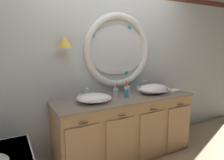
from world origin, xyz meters
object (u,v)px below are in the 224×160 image
(folded_hand_towel, at_px, (174,91))
(toothbrush_holder_left, at_px, (116,92))
(sink_basin_left, at_px, (94,98))
(sink_basin_right, at_px, (153,89))
(soap_dispenser, at_px, (126,93))
(toothbrush_holder_right, at_px, (127,89))

(folded_hand_towel, bearing_deg, toothbrush_holder_left, 169.29)
(toothbrush_holder_left, xyz_separation_m, folded_hand_towel, (0.93, -0.18, -0.05))
(sink_basin_left, bearing_deg, sink_basin_right, -0.00)
(sink_basin_left, distance_m, toothbrush_holder_left, 0.38)
(sink_basin_right, distance_m, toothbrush_holder_left, 0.58)
(sink_basin_left, height_order, soap_dispenser, soap_dispenser)
(sink_basin_left, relative_size, sink_basin_right, 0.94)
(toothbrush_holder_left, bearing_deg, folded_hand_towel, -10.71)
(toothbrush_holder_left, distance_m, toothbrush_holder_right, 0.26)
(folded_hand_towel, bearing_deg, sink_basin_left, 176.88)
(soap_dispenser, bearing_deg, sink_basin_left, 179.30)
(sink_basin_right, relative_size, folded_hand_towel, 2.86)
(sink_basin_right, xyz_separation_m, soap_dispenser, (-0.47, -0.01, -0.01))
(toothbrush_holder_right, height_order, folded_hand_towel, toothbrush_holder_right)
(sink_basin_right, distance_m, folded_hand_towel, 0.36)
(sink_basin_right, xyz_separation_m, folded_hand_towel, (0.35, -0.07, -0.05))
(sink_basin_left, height_order, sink_basin_right, sink_basin_right)
(toothbrush_holder_right, relative_size, folded_hand_towel, 1.34)
(toothbrush_holder_left, distance_m, soap_dispenser, 0.15)
(sink_basin_right, bearing_deg, soap_dispenser, -179.30)
(sink_basin_left, xyz_separation_m, soap_dispenser, (0.47, -0.01, 0.01))
(sink_basin_right, height_order, soap_dispenser, soap_dispenser)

